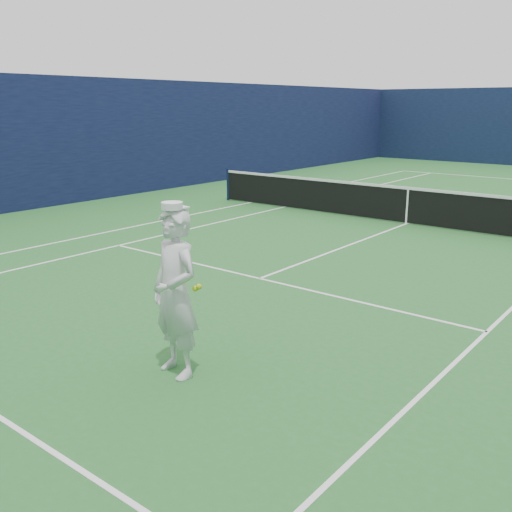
% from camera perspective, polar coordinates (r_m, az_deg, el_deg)
% --- Properties ---
extents(ground, '(80.00, 80.00, 0.00)m').
position_cam_1_polar(ground, '(15.95, 14.77, 3.11)').
color(ground, '#256329').
rests_on(ground, ground).
extents(court_markings, '(11.03, 23.83, 0.01)m').
position_cam_1_polar(court_markings, '(15.95, 14.77, 3.12)').
color(court_markings, white).
rests_on(court_markings, ground).
extents(windscreen_fence, '(20.12, 36.12, 4.00)m').
position_cam_1_polar(windscreen_fence, '(15.68, 15.26, 10.28)').
color(windscreen_fence, '#0E1736').
rests_on(windscreen_fence, ground).
extents(tennis_net, '(12.88, 0.09, 1.07)m').
position_cam_1_polar(tennis_net, '(15.85, 14.90, 5.07)').
color(tennis_net, '#141E4C').
rests_on(tennis_net, ground).
extents(tennis_player, '(0.81, 0.62, 2.08)m').
position_cam_1_polar(tennis_player, '(6.68, -8.07, -3.67)').
color(tennis_player, silver).
rests_on(tennis_player, ground).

